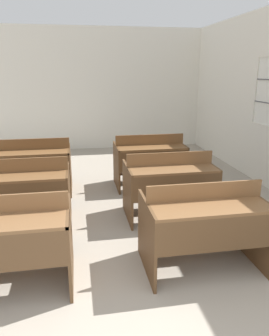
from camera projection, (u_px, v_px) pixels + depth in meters
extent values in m
cube|color=white|center=(88.00, 90.00, 7.99)|extent=(5.77, 0.06, 2.92)
cube|color=white|center=(223.00, 86.00, 7.08)|extent=(0.06, 2.81, 1.10)
cube|color=brown|center=(70.00, 244.00, 3.05)|extent=(0.03, 0.76, 0.72)
cube|color=brown|center=(1.00, 204.00, 2.81)|extent=(1.15, 0.02, 0.17)
cube|color=brown|center=(11.00, 233.00, 3.17)|extent=(1.15, 0.27, 0.03)
cube|color=brown|center=(14.00, 256.00, 3.25)|extent=(1.09, 0.04, 0.04)
cube|color=brown|center=(147.00, 237.00, 3.17)|extent=(0.03, 0.76, 0.72)
cube|color=brown|center=(254.00, 228.00, 3.35)|extent=(0.03, 0.76, 0.72)
cube|color=brown|center=(212.00, 208.00, 2.98)|extent=(1.15, 0.37, 0.03)
cube|color=brown|center=(218.00, 235.00, 2.87)|extent=(1.09, 0.02, 0.33)
cube|color=brown|center=(205.00, 191.00, 3.12)|extent=(1.15, 0.02, 0.17)
cube|color=brown|center=(194.00, 219.00, 3.48)|extent=(1.15, 0.27, 0.03)
cube|color=brown|center=(192.00, 240.00, 3.55)|extent=(1.09, 0.04, 0.04)
cube|color=brown|center=(69.00, 196.00, 4.21)|extent=(0.03, 0.76, 0.72)
cube|color=brown|center=(18.00, 177.00, 3.84)|extent=(1.15, 0.37, 0.03)
cube|color=brown|center=(17.00, 197.00, 3.73)|extent=(1.09, 0.02, 0.33)
cube|color=brown|center=(20.00, 165.00, 3.98)|extent=(1.15, 0.02, 0.17)
cube|color=brown|center=(26.00, 189.00, 4.34)|extent=(1.15, 0.27, 0.03)
cube|color=brown|center=(28.00, 207.00, 4.41)|extent=(1.09, 0.04, 0.04)
cube|color=brown|center=(128.00, 193.00, 4.32)|extent=(0.03, 0.76, 0.72)
cube|color=brown|center=(208.00, 188.00, 4.51)|extent=(0.03, 0.76, 0.72)
cube|color=brown|center=(174.00, 170.00, 4.13)|extent=(1.15, 0.37, 0.03)
cube|color=brown|center=(177.00, 188.00, 4.02)|extent=(1.09, 0.02, 0.33)
cube|color=brown|center=(170.00, 159.00, 4.27)|extent=(1.15, 0.02, 0.17)
cube|color=brown|center=(164.00, 182.00, 4.63)|extent=(1.15, 0.27, 0.03)
cube|color=brown|center=(164.00, 199.00, 4.70)|extent=(1.09, 0.04, 0.04)
cube|color=#52351D|center=(70.00, 169.00, 5.35)|extent=(0.03, 0.76, 0.72)
cube|color=brown|center=(31.00, 153.00, 4.98)|extent=(1.15, 0.37, 0.03)
cube|color=#52351D|center=(31.00, 167.00, 4.87)|extent=(1.09, 0.02, 0.33)
cube|color=brown|center=(32.00, 144.00, 5.12)|extent=(1.15, 0.02, 0.17)
cube|color=brown|center=(36.00, 165.00, 5.48)|extent=(1.15, 0.27, 0.03)
cube|color=#52351D|center=(37.00, 179.00, 5.55)|extent=(1.09, 0.04, 0.04)
cube|color=#52351D|center=(117.00, 167.00, 5.50)|extent=(0.03, 0.76, 0.72)
cube|color=#52351D|center=(181.00, 163.00, 5.69)|extent=(0.03, 0.76, 0.72)
cube|color=brown|center=(152.00, 148.00, 5.31)|extent=(1.15, 0.37, 0.03)
cube|color=#52351D|center=(154.00, 161.00, 5.20)|extent=(1.09, 0.02, 0.33)
cube|color=brown|center=(150.00, 140.00, 5.45)|extent=(1.15, 0.02, 0.17)
cube|color=brown|center=(146.00, 159.00, 5.81)|extent=(1.15, 0.27, 0.03)
cube|color=#52351D|center=(146.00, 173.00, 5.88)|extent=(1.09, 0.04, 0.04)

